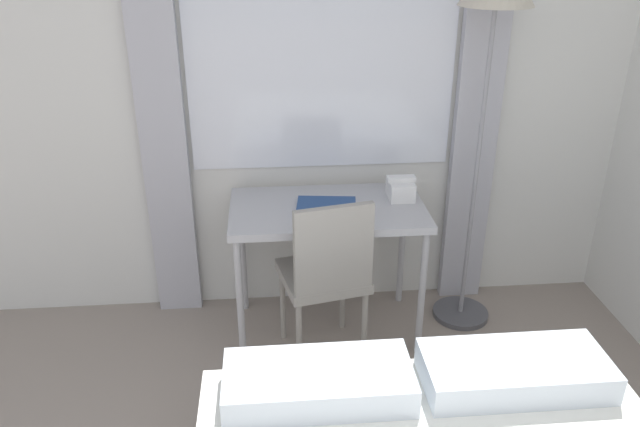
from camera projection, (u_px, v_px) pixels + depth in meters
The scene contains 6 objects.
wall_back_with_window at pixel (281, 75), 3.25m from camera, with size 4.84×0.13×2.70m.
desk at pixel (328, 219), 3.22m from camera, with size 1.00×0.58×0.75m.
desk_chair at pixel (326, 271), 3.05m from camera, with size 0.47×0.47×0.92m.
standing_lamp at pixel (495, 13), 2.91m from camera, with size 0.35×0.35×2.00m.
telephone at pixel (401, 188), 3.27m from camera, with size 0.15×0.17×0.12m.
book at pixel (326, 206), 3.17m from camera, with size 0.32×0.23×0.02m.
Camera 1 is at (-0.05, -0.18, 2.08)m, focal length 35.00 mm.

